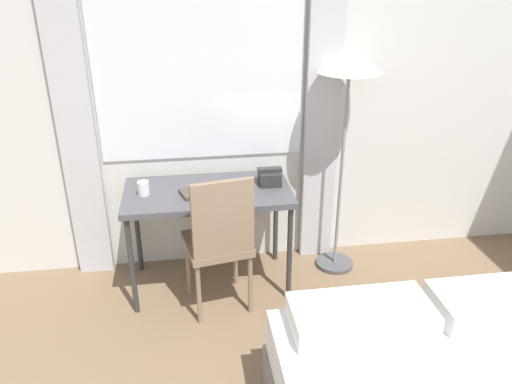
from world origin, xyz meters
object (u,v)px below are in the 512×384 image
Objects in this scene: standing_lamp at (349,73)px; mug at (143,188)px; desk at (208,199)px; book at (203,191)px; desk_chair at (219,237)px; telephone at (270,177)px.

mug is (-1.36, -0.11, -0.68)m from standing_lamp.
desk is 0.66× the size of standing_lamp.
standing_lamp is 5.26× the size of book.
desk is 0.33m from desk_chair.
telephone is at bearing -174.01° from standing_lamp.
mug is (-0.38, 0.03, 0.03)m from book.
telephone is at bearing 5.87° from desk.
desk_chair is 5.94× the size of telephone.
standing_lamp is 18.13× the size of mug.
desk is at bearing -174.07° from standing_lamp.
mug is at bearing 137.75° from desk_chair.
desk_chair is (0.05, -0.30, -0.13)m from desk.
telephone is 0.84m from mug.
mug is (-0.41, -0.01, 0.11)m from desk.
standing_lamp is (0.90, 0.40, 0.92)m from desk_chair.
desk is at bearing 50.24° from book.
book is (-0.46, -0.08, -0.04)m from telephone.
telephone is 0.51× the size of book.
desk_chair reaches higher than telephone.
desk is at bearing 1.94° from mug.
desk is 1.24m from standing_lamp.
standing_lamp reaches higher than mug.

